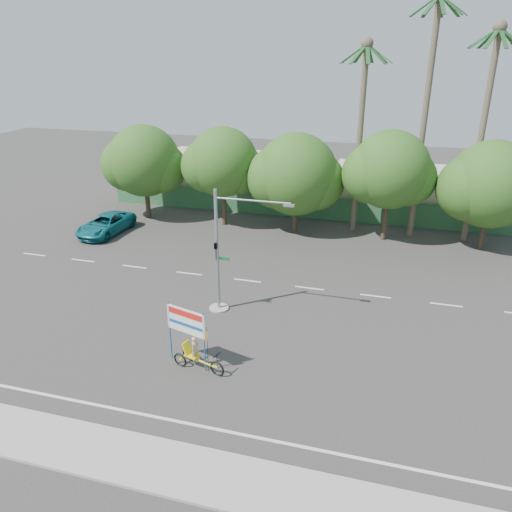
# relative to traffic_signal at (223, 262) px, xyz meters

# --- Properties ---
(ground) EXTENTS (120.00, 120.00, 0.00)m
(ground) POSITION_rel_traffic_signal_xyz_m (2.20, -3.98, -2.92)
(ground) COLOR #33302D
(ground) RESTS_ON ground
(sidewalk_near) EXTENTS (50.00, 2.40, 0.12)m
(sidewalk_near) POSITION_rel_traffic_signal_xyz_m (2.20, -11.48, -2.86)
(sidewalk_near) COLOR gray
(sidewalk_near) RESTS_ON ground
(fence) EXTENTS (38.00, 0.08, 2.00)m
(fence) POSITION_rel_traffic_signal_xyz_m (2.20, 17.52, -1.92)
(fence) COLOR #336B3D
(fence) RESTS_ON ground
(building_left) EXTENTS (12.00, 8.00, 4.00)m
(building_left) POSITION_rel_traffic_signal_xyz_m (-7.80, 22.02, -0.92)
(building_left) COLOR beige
(building_left) RESTS_ON ground
(building_right) EXTENTS (14.00, 8.00, 3.60)m
(building_right) POSITION_rel_traffic_signal_xyz_m (10.20, 22.02, -1.12)
(building_right) COLOR beige
(building_right) RESTS_ON ground
(tree_far_left) EXTENTS (7.14, 6.00, 7.96)m
(tree_far_left) POSITION_rel_traffic_signal_xyz_m (-11.85, 14.02, 1.84)
(tree_far_left) COLOR #473828
(tree_far_left) RESTS_ON ground
(tree_left) EXTENTS (6.66, 5.60, 8.07)m
(tree_left) POSITION_rel_traffic_signal_xyz_m (-4.85, 14.02, 2.14)
(tree_left) COLOR #473828
(tree_left) RESTS_ON ground
(tree_center) EXTENTS (7.62, 6.40, 7.85)m
(tree_center) POSITION_rel_traffic_signal_xyz_m (1.14, 14.02, 1.55)
(tree_center) COLOR #473828
(tree_center) RESTS_ON ground
(tree_right) EXTENTS (6.90, 5.80, 8.36)m
(tree_right) POSITION_rel_traffic_signal_xyz_m (8.15, 14.02, 2.32)
(tree_right) COLOR #473828
(tree_right) RESTS_ON ground
(tree_far_right) EXTENTS (7.38, 6.20, 7.94)m
(tree_far_right) POSITION_rel_traffic_signal_xyz_m (15.15, 14.02, 1.73)
(tree_far_right) COLOR #473828
(tree_far_right) RESTS_ON ground
(palm_tall) EXTENTS (3.73, 3.79, 17.45)m
(palm_tall) POSITION_rel_traffic_signal_xyz_m (10.20, 15.52, 7.55)
(palm_tall) COLOR #70604C
(palm_tall) RESTS_ON ground
(palm_mid) EXTENTS (3.73, 3.79, 15.45)m
(palm_mid) POSITION_rel_traffic_signal_xyz_m (14.20, 15.52, 6.48)
(palm_mid) COLOR #70604C
(palm_mid) RESTS_ON ground
(palm_short) EXTENTS (3.73, 3.79, 14.45)m
(palm_short) POSITION_rel_traffic_signal_xyz_m (5.70, 15.52, 5.94)
(palm_short) COLOR #70604C
(palm_short) RESTS_ON ground
(traffic_signal) EXTENTS (4.72, 1.10, 7.00)m
(traffic_signal) POSITION_rel_traffic_signal_xyz_m (0.00, 0.00, 0.00)
(traffic_signal) COLOR gray
(traffic_signal) RESTS_ON ground
(trike_billboard) EXTENTS (3.01, 1.20, 3.06)m
(trike_billboard) POSITION_rel_traffic_signal_xyz_m (0.40, -5.49, -1.69)
(trike_billboard) COLOR black
(trike_billboard) RESTS_ON ground
(pickup_truck) EXTENTS (2.94, 5.69, 1.53)m
(pickup_truck) POSITION_rel_traffic_signal_xyz_m (-13.14, 9.36, -2.15)
(pickup_truck) COLOR #0F656E
(pickup_truck) RESTS_ON ground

